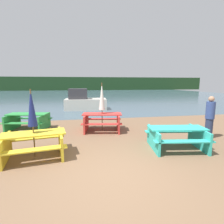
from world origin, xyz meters
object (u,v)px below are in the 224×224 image
at_px(picnic_table_teal, 176,135).
at_px(picnic_table_green, 28,120).
at_px(picnic_table_red, 102,120).
at_px(boat, 84,102).
at_px(umbrella_navy, 32,108).
at_px(umbrella_white, 102,97).
at_px(person, 210,117).
at_px(picnic_table_yellow, 34,142).

bearing_deg(picnic_table_teal, picnic_table_green, 148.06).
xyz_separation_m(picnic_table_red, boat, (-0.66, 6.79, 0.16)).
bearing_deg(picnic_table_red, boat, 95.53).
bearing_deg(umbrella_navy, umbrella_white, 47.40).
distance_m(picnic_table_teal, person, 2.09).
bearing_deg(picnic_table_red, picnic_table_yellow, -132.60).
bearing_deg(umbrella_white, person, -24.51).
relative_size(picnic_table_teal, umbrella_navy, 0.99).
bearing_deg(picnic_table_yellow, picnic_table_green, 107.65).
distance_m(picnic_table_teal, umbrella_white, 3.60).
distance_m(picnic_table_teal, picnic_table_yellow, 4.47).
xyz_separation_m(umbrella_navy, umbrella_white, (2.32, 2.52, 0.11)).
relative_size(picnic_table_yellow, picnic_table_red, 1.01).
height_order(umbrella_white, boat, umbrella_white).
xyz_separation_m(picnic_table_green, boat, (2.72, 6.01, 0.17)).
bearing_deg(picnic_table_teal, picnic_table_red, 128.90).
height_order(picnic_table_green, umbrella_navy, umbrella_navy).
bearing_deg(picnic_table_green, picnic_table_yellow, -72.35).
xyz_separation_m(picnic_table_yellow, boat, (1.66, 9.32, 0.19)).
bearing_deg(picnic_table_red, umbrella_navy, -132.60).
bearing_deg(umbrella_navy, person, 6.19).
xyz_separation_m(picnic_table_teal, picnic_table_green, (-5.52, 3.44, 0.02)).
xyz_separation_m(umbrella_navy, boat, (1.66, 9.32, -0.82)).
bearing_deg(picnic_table_green, umbrella_white, -13.05).
distance_m(picnic_table_red, boat, 6.83).
relative_size(picnic_table_teal, person, 1.20).
height_order(picnic_table_yellow, person, person).
xyz_separation_m(picnic_table_teal, person, (1.88, 0.82, 0.39)).
xyz_separation_m(umbrella_white, boat, (-0.66, 6.79, -0.93)).
xyz_separation_m(picnic_table_green, umbrella_navy, (1.05, -3.31, 0.99)).
relative_size(umbrella_navy, boat, 0.59).
height_order(picnic_table_teal, picnic_table_yellow, picnic_table_yellow).
distance_m(picnic_table_yellow, boat, 9.47).
height_order(picnic_table_red, picnic_table_green, picnic_table_red).
bearing_deg(boat, umbrella_white, -81.59).
height_order(boat, person, boat).
bearing_deg(picnic_table_red, picnic_table_teal, -51.10).
relative_size(picnic_table_green, umbrella_white, 0.92).
distance_m(picnic_table_teal, boat, 9.86).
bearing_deg(boat, picnic_table_green, -111.43).
height_order(picnic_table_yellow, umbrella_white, umbrella_white).
xyz_separation_m(picnic_table_red, picnic_table_green, (-3.37, 0.78, -0.01)).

